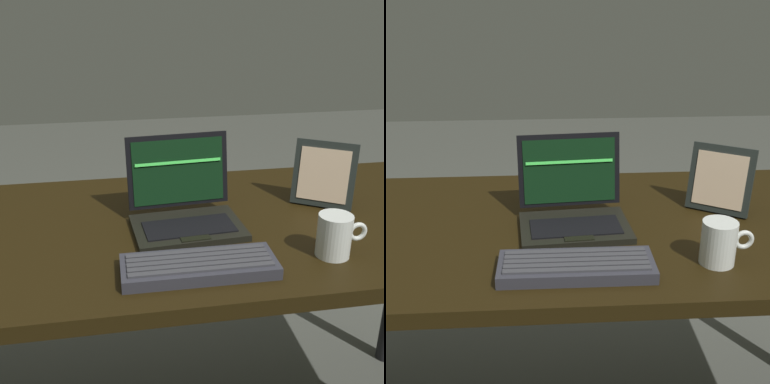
# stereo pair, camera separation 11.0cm
# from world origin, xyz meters

# --- Properties ---
(desk) EXTENTS (1.58, 0.67, 0.74)m
(desk) POSITION_xyz_m (0.00, 0.00, 0.66)
(desk) COLOR black
(desk) RESTS_ON ground
(laptop_front) EXTENTS (0.26, 0.22, 0.20)m
(laptop_front) POSITION_xyz_m (-0.05, -0.01, 0.78)
(laptop_front) COLOR black
(laptop_front) RESTS_ON desk
(external_keyboard) EXTENTS (0.31, 0.11, 0.03)m
(external_keyboard) POSITION_xyz_m (-0.05, -0.22, 0.76)
(external_keyboard) COLOR #2E2E37
(external_keyboard) RESTS_ON desk
(photo_frame) EXTENTS (0.15, 0.12, 0.17)m
(photo_frame) POSITION_xyz_m (0.32, 0.05, 0.83)
(photo_frame) COLOR black
(photo_frame) RESTS_ON desk
(coffee_mug) EXTENTS (0.11, 0.07, 0.09)m
(coffee_mug) POSITION_xyz_m (0.24, -0.20, 0.79)
(coffee_mug) COLOR silver
(coffee_mug) RESTS_ON desk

